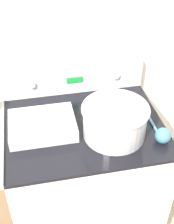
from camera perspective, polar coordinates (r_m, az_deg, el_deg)
kitchen_wall at (r=1.73m, az=-3.04°, el=14.08°), size 8.00×0.05×2.50m
stove_range at (r=1.93m, az=-0.49°, el=-12.58°), size 0.80×0.69×0.92m
control_panel at (r=1.79m, az=-2.48°, el=6.19°), size 0.80×0.07×0.17m
mixing_bowl at (r=1.49m, az=5.11°, el=-1.40°), size 0.32×0.32×0.16m
casserole_dish at (r=1.56m, az=-8.19°, el=-2.31°), size 0.33×0.25×0.06m
ladle at (r=1.53m, az=13.56°, el=-4.02°), size 0.08×0.28×0.08m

